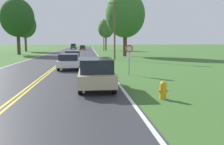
# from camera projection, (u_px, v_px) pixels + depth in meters

# --- Properties ---
(fire_hydrant) EXTENTS (0.46, 0.30, 0.81)m
(fire_hydrant) POSITION_uv_depth(u_px,v_px,m) (163.00, 90.00, 10.46)
(fire_hydrant) COLOR gold
(fire_hydrant) RESTS_ON ground
(traffic_sign) EXTENTS (0.60, 0.10, 2.32)m
(traffic_sign) POSITION_uv_depth(u_px,v_px,m) (129.00, 52.00, 17.89)
(traffic_sign) COLOR gray
(traffic_sign) RESTS_ON ground
(utility_pole_midground) EXTENTS (1.80, 0.24, 8.37)m
(utility_pole_midground) POSITION_uv_depth(u_px,v_px,m) (115.00, 29.00, 32.97)
(utility_pole_midground) COLOR brown
(utility_pole_midground) RESTS_ON ground
(utility_pole_far) EXTENTS (1.80, 0.24, 8.38)m
(utility_pole_far) POSITION_uv_depth(u_px,v_px,m) (104.00, 35.00, 61.72)
(utility_pole_far) COLOR brown
(utility_pole_far) RESTS_ON ground
(tree_left_verge) EXTENTS (6.82, 6.82, 11.06)m
(tree_left_verge) POSITION_uv_depth(u_px,v_px,m) (125.00, 15.00, 40.79)
(tree_left_verge) COLOR #473828
(tree_left_verge) RESTS_ON ground
(tree_behind_sign) EXTENTS (6.38, 6.38, 10.77)m
(tree_behind_sign) POSITION_uv_depth(u_px,v_px,m) (17.00, 18.00, 45.69)
(tree_behind_sign) COLOR #473828
(tree_behind_sign) RESTS_ON ground
(tree_mid_treeline) EXTENTS (5.64, 5.64, 9.98)m
(tree_mid_treeline) POSITION_uv_depth(u_px,v_px,m) (25.00, 25.00, 60.54)
(tree_mid_treeline) COLOR brown
(tree_mid_treeline) RESTS_ON ground
(tree_far_back) EXTENTS (4.56, 4.56, 8.88)m
(tree_far_back) POSITION_uv_depth(u_px,v_px,m) (106.00, 29.00, 68.29)
(tree_far_back) COLOR brown
(tree_far_back) RESTS_ON ground
(car_champagne_hatchback_approaching) EXTENTS (1.90, 3.95, 1.65)m
(car_champagne_hatchback_approaching) POSITION_uv_depth(u_px,v_px,m) (96.00, 73.00, 12.70)
(car_champagne_hatchback_approaching) COLOR black
(car_champagne_hatchback_approaching) RESTS_ON ground
(car_white_hatchback_mid_near) EXTENTS (1.91, 3.85, 1.43)m
(car_white_hatchback_mid_near) POSITION_uv_depth(u_px,v_px,m) (69.00, 61.00, 21.74)
(car_white_hatchback_mid_near) COLOR black
(car_white_hatchback_mid_near) RESTS_ON ground
(car_silver_hatchback_mid_far) EXTENTS (2.06, 4.32, 1.44)m
(car_silver_hatchback_mid_far) POSITION_uv_depth(u_px,v_px,m) (73.00, 56.00, 28.86)
(car_silver_hatchback_mid_far) COLOR black
(car_silver_hatchback_mid_far) RESTS_ON ground
(car_maroon_hatchback_receding) EXTENTS (1.74, 3.83, 1.42)m
(car_maroon_hatchback_receding) POSITION_uv_depth(u_px,v_px,m) (83.00, 47.00, 73.74)
(car_maroon_hatchback_receding) COLOR black
(car_maroon_hatchback_receding) RESTS_ON ground
(car_dark_grey_suv_distant) EXTENTS (1.84, 4.81, 1.85)m
(car_dark_grey_suv_distant) POSITION_uv_depth(u_px,v_px,m) (73.00, 46.00, 81.62)
(car_dark_grey_suv_distant) COLOR black
(car_dark_grey_suv_distant) RESTS_ON ground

